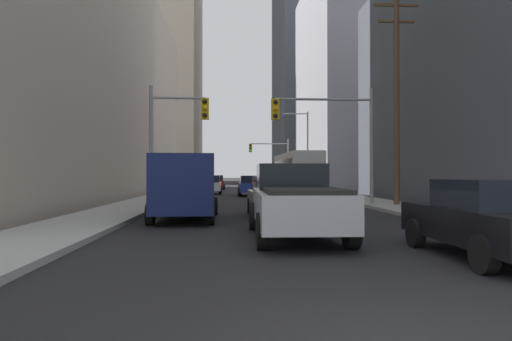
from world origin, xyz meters
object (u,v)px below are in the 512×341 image
(traffic_signal_near_right, at_px, (327,125))
(traffic_signal_far_right, at_px, (271,154))
(sedan_red, at_px, (216,182))
(cargo_van_navy, at_px, (186,184))
(sedan_beige, at_px, (274,196))
(sedan_blue, at_px, (251,186))
(traffic_signal_near_left, at_px, (176,126))
(sedan_white, at_px, (210,185))
(pickup_truck_silver, at_px, (295,201))
(sedan_black, at_px, (489,218))
(city_bus, at_px, (297,171))

(traffic_signal_near_right, xyz_separation_m, traffic_signal_far_right, (0.13, 32.89, -0.01))
(sedan_red, bearing_deg, traffic_signal_far_right, 47.88)
(traffic_signal_near_right, bearing_deg, cargo_van_navy, -136.00)
(sedan_beige, bearing_deg, sedan_blue, 90.40)
(traffic_signal_near_left, bearing_deg, sedan_blue, 69.29)
(sedan_red, bearing_deg, cargo_van_navy, -90.09)
(cargo_van_navy, relative_size, traffic_signal_far_right, 0.88)
(sedan_white, relative_size, sedan_blue, 1.00)
(cargo_van_navy, height_order, sedan_white, cargo_van_navy)
(sedan_beige, height_order, traffic_signal_far_right, traffic_signal_far_right)
(pickup_truck_silver, height_order, traffic_signal_near_right, traffic_signal_near_right)
(pickup_truck_silver, height_order, sedan_red, pickup_truck_silver)
(sedan_black, distance_m, traffic_signal_near_left, 16.26)
(cargo_van_navy, bearing_deg, sedan_black, -49.73)
(sedan_white, xyz_separation_m, sedan_red, (0.13, 11.18, 0.00))
(sedan_white, distance_m, traffic_signal_far_right, 19.88)
(sedan_black, xyz_separation_m, sedan_beige, (-3.28, 8.74, 0.00))
(pickup_truck_silver, bearing_deg, sedan_red, 94.99)
(pickup_truck_silver, bearing_deg, city_bus, 81.42)
(sedan_beige, bearing_deg, traffic_signal_near_left, 129.90)
(cargo_van_navy, relative_size, sedan_black, 1.25)
(sedan_blue, bearing_deg, sedan_black, -82.34)
(cargo_van_navy, bearing_deg, sedan_red, 89.91)
(city_bus, height_order, sedan_white, city_bus)
(sedan_blue, bearing_deg, sedan_beige, -89.60)
(pickup_truck_silver, bearing_deg, cargo_van_navy, 125.02)
(pickup_truck_silver, xyz_separation_m, traffic_signal_near_left, (-4.35, 10.87, 3.07))
(city_bus, relative_size, traffic_signal_far_right, 1.93)
(city_bus, relative_size, sedan_white, 2.74)
(traffic_signal_near_left, bearing_deg, traffic_signal_far_right, 76.79)
(sedan_blue, bearing_deg, pickup_truck_silver, -89.76)
(pickup_truck_silver, distance_m, sedan_blue, 22.15)
(cargo_van_navy, xyz_separation_m, traffic_signal_near_left, (-1.12, 6.25, 2.71))
(traffic_signal_near_left, xyz_separation_m, traffic_signal_far_right, (7.72, 32.89, 0.09))
(sedan_beige, relative_size, traffic_signal_near_left, 0.70)
(city_bus, distance_m, traffic_signal_far_right, 16.72)
(sedan_beige, distance_m, traffic_signal_near_right, 6.99)
(sedan_blue, distance_m, traffic_signal_far_right, 22.14)
(sedan_blue, bearing_deg, traffic_signal_far_right, 80.91)
(sedan_white, bearing_deg, city_bus, 14.13)
(pickup_truck_silver, relative_size, sedan_blue, 1.29)
(sedan_white, bearing_deg, pickup_truck_silver, -82.55)
(traffic_signal_near_right, relative_size, traffic_signal_far_right, 1.00)
(traffic_signal_near_right, bearing_deg, pickup_truck_silver, -106.58)
(sedan_white, height_order, traffic_signal_near_right, traffic_signal_near_right)
(sedan_white, bearing_deg, sedan_black, -76.89)
(cargo_van_navy, bearing_deg, traffic_signal_near_left, 100.14)
(sedan_black, height_order, sedan_white, same)
(sedan_white, distance_m, traffic_signal_near_right, 16.22)
(cargo_van_navy, bearing_deg, city_bus, 71.99)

